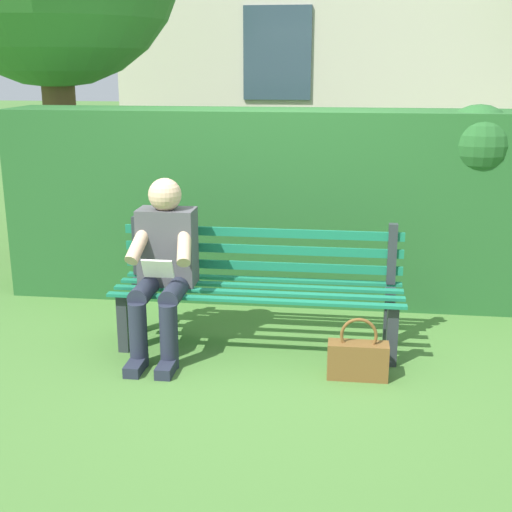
# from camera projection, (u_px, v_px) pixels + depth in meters

# --- Properties ---
(ground) EXTENTS (60.00, 60.00, 0.00)m
(ground) POSITION_uv_depth(u_px,v_px,m) (258.00, 347.00, 4.75)
(ground) COLOR #477533
(park_bench) EXTENTS (1.94, 0.51, 0.85)m
(park_bench) POSITION_uv_depth(u_px,v_px,m) (259.00, 283.00, 4.70)
(park_bench) COLOR #2D3338
(park_bench) RESTS_ON ground
(person_seated) EXTENTS (0.44, 0.73, 1.16)m
(person_seated) POSITION_uv_depth(u_px,v_px,m) (163.00, 263.00, 4.56)
(person_seated) COLOR #4C4C51
(person_seated) RESTS_ON ground
(hedge_backdrop) EXTENTS (4.64, 0.70, 1.59)m
(hedge_backdrop) POSITION_uv_depth(u_px,v_px,m) (296.00, 202.00, 5.59)
(hedge_backdrop) COLOR #265B28
(hedge_backdrop) RESTS_ON ground
(handbag) EXTENTS (0.37, 0.13, 0.40)m
(handbag) POSITION_uv_depth(u_px,v_px,m) (358.00, 358.00, 4.25)
(handbag) COLOR brown
(handbag) RESTS_ON ground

